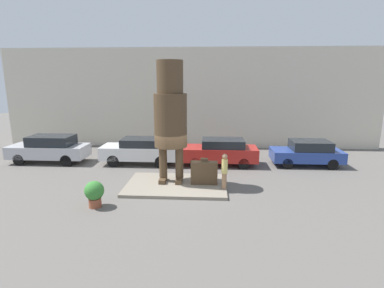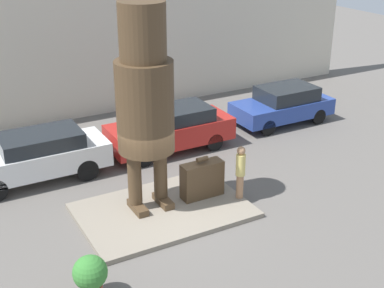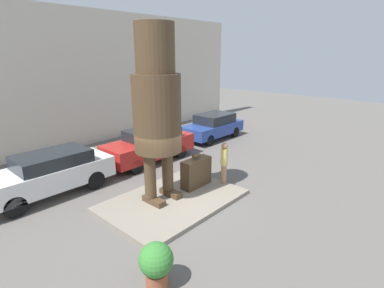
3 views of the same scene
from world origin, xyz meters
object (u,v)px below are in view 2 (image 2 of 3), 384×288
at_px(parked_car_white, 37,155).
at_px(giant_suitcase, 202,179).
at_px(statue_figure, 145,94).
at_px(planter_pot, 90,276).
at_px(parked_car_blue, 283,104).
at_px(tourist, 240,170).
at_px(parked_car_red, 171,128).

bearing_deg(parked_car_white, giant_suitcase, 136.98).
bearing_deg(parked_car_white, statue_figure, 124.24).
xyz_separation_m(giant_suitcase, planter_pot, (-4.35, -2.66, -0.07)).
xyz_separation_m(parked_car_blue, planter_pot, (-10.41, -6.62, -0.18)).
xyz_separation_m(tourist, parked_car_blue, (5.12, 4.57, -0.25)).
distance_m(parked_car_white, parked_car_blue, 9.99).
bearing_deg(parked_car_red, giant_suitcase, 76.93).
distance_m(giant_suitcase, parked_car_red, 3.81).
bearing_deg(planter_pot, parked_car_white, 86.22).
bearing_deg(statue_figure, parked_car_blue, 25.68).
xyz_separation_m(statue_figure, giant_suitcase, (1.62, -0.27, -2.83)).
relative_size(giant_suitcase, parked_car_red, 0.29).
distance_m(parked_car_blue, planter_pot, 12.34).
bearing_deg(tourist, parked_car_blue, 41.77).
bearing_deg(parked_car_white, parked_car_red, -179.61).
relative_size(giant_suitcase, parked_car_white, 0.28).
relative_size(giant_suitcase, parked_car_blue, 0.31).
bearing_deg(parked_car_blue, statue_figure, 25.68).
height_order(parked_car_white, parked_car_blue, parked_car_white).
bearing_deg(statue_figure, parked_car_red, 54.16).
bearing_deg(parked_car_blue, parked_car_red, 2.81).
bearing_deg(giant_suitcase, parked_car_red, 76.93).
relative_size(tourist, parked_car_blue, 0.40).
xyz_separation_m(giant_suitcase, parked_car_red, (0.86, 3.71, 0.15)).
distance_m(parked_car_white, parked_car_red, 4.80).
xyz_separation_m(statue_figure, planter_pot, (-2.73, -2.93, -2.91)).
distance_m(statue_figure, parked_car_blue, 8.94).
bearing_deg(statue_figure, parked_car_white, 124.24).
bearing_deg(tourist, giant_suitcase, 146.98).
relative_size(parked_car_white, parked_car_blue, 1.12).
height_order(statue_figure, parked_car_red, statue_figure).
relative_size(statue_figure, parked_car_red, 1.29).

